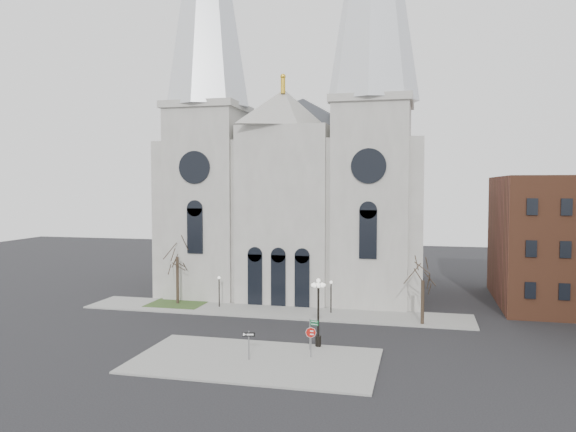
% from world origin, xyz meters
% --- Properties ---
extents(ground, '(160.00, 160.00, 0.00)m').
position_xyz_m(ground, '(0.00, 0.00, 0.00)').
color(ground, black).
rests_on(ground, ground).
extents(sidewalk_near, '(18.00, 10.00, 0.14)m').
position_xyz_m(sidewalk_near, '(3.00, -5.00, 0.07)').
color(sidewalk_near, gray).
rests_on(sidewalk_near, ground).
extents(sidewalk_far, '(40.00, 6.00, 0.14)m').
position_xyz_m(sidewalk_far, '(0.00, 11.00, 0.07)').
color(sidewalk_far, gray).
rests_on(sidewalk_far, ground).
extents(grass_patch, '(6.00, 5.00, 0.18)m').
position_xyz_m(grass_patch, '(-11.00, 12.00, 0.09)').
color(grass_patch, '#33491F').
rests_on(grass_patch, ground).
extents(cathedral, '(33.00, 26.66, 54.00)m').
position_xyz_m(cathedral, '(0.00, 22.86, 18.48)').
color(cathedral, '#9B9790').
rests_on(cathedral, ground).
extents(bg_building_brick, '(14.00, 18.00, 14.00)m').
position_xyz_m(bg_building_brick, '(30.00, 22.00, 7.00)').
color(bg_building_brick, brown).
rests_on(bg_building_brick, ground).
extents(tree_left, '(3.20, 3.20, 7.50)m').
position_xyz_m(tree_left, '(-11.00, 12.00, 5.58)').
color(tree_left, '#2D2219').
rests_on(tree_left, ground).
extents(tree_right, '(3.20, 3.20, 6.00)m').
position_xyz_m(tree_right, '(15.00, 9.00, 4.47)').
color(tree_right, '#2D2219').
rests_on(tree_right, ground).
extents(ped_lamp_left, '(0.32, 0.32, 3.26)m').
position_xyz_m(ped_lamp_left, '(-6.00, 11.50, 2.33)').
color(ped_lamp_left, black).
rests_on(ped_lamp_left, sidewalk_far).
extents(ped_lamp_right, '(0.32, 0.32, 3.26)m').
position_xyz_m(ped_lamp_right, '(6.00, 11.50, 2.33)').
color(ped_lamp_right, black).
rests_on(ped_lamp_right, sidewalk_far).
extents(stop_sign, '(0.82, 0.16, 2.28)m').
position_xyz_m(stop_sign, '(6.88, -3.39, 1.78)').
color(stop_sign, slate).
rests_on(stop_sign, sidewalk_near).
extents(globe_lamp, '(1.43, 1.43, 5.48)m').
position_xyz_m(globe_lamp, '(6.90, -0.50, 3.58)').
color(globe_lamp, black).
rests_on(globe_lamp, sidewalk_near).
extents(one_way_sign, '(0.92, 0.25, 2.14)m').
position_xyz_m(one_way_sign, '(2.53, -5.08, 1.59)').
color(one_way_sign, slate).
rests_on(one_way_sign, sidewalk_near).
extents(street_name_sign, '(0.77, 0.23, 2.44)m').
position_xyz_m(street_name_sign, '(6.51, -1.56, 1.57)').
color(street_name_sign, slate).
rests_on(street_name_sign, sidewalk_near).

